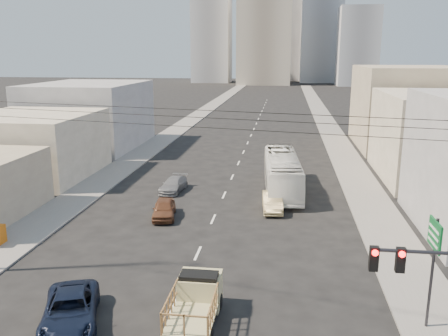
% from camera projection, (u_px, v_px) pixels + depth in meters
% --- Properties ---
extents(ground, '(420.00, 420.00, 0.00)m').
position_uv_depth(ground, '(164.00, 329.00, 20.37)').
color(ground, black).
rests_on(ground, ground).
extents(sidewalk_left, '(3.50, 180.00, 0.12)m').
position_uv_depth(sidewalk_left, '(197.00, 116.00, 89.31)').
color(sidewalk_left, slate).
rests_on(sidewalk_left, ground).
extents(sidewalk_right, '(3.50, 180.00, 0.12)m').
position_uv_depth(sidewalk_right, '(324.00, 118.00, 86.33)').
color(sidewalk_right, slate).
rests_on(sidewalk_right, ground).
extents(lane_dashes, '(0.15, 104.00, 0.01)m').
position_uv_depth(lane_dashes, '(252.00, 132.00, 71.45)').
color(lane_dashes, silver).
rests_on(lane_dashes, ground).
extents(flatbed_pickup, '(1.95, 4.41, 1.90)m').
position_uv_depth(flatbed_pickup, '(196.00, 299.00, 20.64)').
color(flatbed_pickup, tan).
rests_on(flatbed_pickup, ground).
extents(navy_pickup, '(3.81, 5.43, 1.38)m').
position_uv_depth(navy_pickup, '(70.00, 310.00, 20.52)').
color(navy_pickup, black).
rests_on(navy_pickup, ground).
extents(city_bus, '(3.52, 11.76, 3.23)m').
position_uv_depth(city_bus, '(282.00, 173.00, 40.43)').
color(city_bus, white).
rests_on(city_bus, ground).
extents(sedan_brown, '(2.21, 4.06, 1.31)m').
position_uv_depth(sedan_brown, '(164.00, 209.00, 34.07)').
color(sedan_brown, brown).
rests_on(sedan_brown, ground).
extents(sedan_tan, '(1.75, 4.17, 1.34)m').
position_uv_depth(sedan_tan, '(272.00, 202.00, 35.64)').
color(sedan_tan, tan).
rests_on(sedan_tan, ground).
extents(sedan_grey, '(2.01, 4.16, 1.17)m').
position_uv_depth(sedan_grey, '(173.00, 185.00, 40.59)').
color(sedan_grey, slate).
rests_on(sedan_grey, ground).
extents(traffic_signal, '(3.23, 0.35, 6.00)m').
position_uv_depth(traffic_signal, '(436.00, 298.00, 14.80)').
color(traffic_signal, '#2D2D33').
rests_on(traffic_signal, ground).
extents(green_sign, '(0.18, 1.60, 5.00)m').
position_uv_depth(green_sign, '(434.00, 247.00, 19.53)').
color(green_sign, '#2D2D33').
rests_on(green_sign, ground).
extents(overhead_wires, '(23.01, 5.02, 0.72)m').
position_uv_depth(overhead_wires, '(166.00, 117.00, 19.71)').
color(overhead_wires, black).
rests_on(overhead_wires, ground).
extents(bldg_right_mid, '(11.00, 14.00, 8.00)m').
position_uv_depth(bldg_right_mid, '(443.00, 137.00, 43.95)').
color(bldg_right_mid, '#AFA58D').
rests_on(bldg_right_mid, ground).
extents(bldg_right_far, '(12.00, 16.00, 10.00)m').
position_uv_depth(bldg_right_far, '(408.00, 107.00, 59.07)').
color(bldg_right_far, tan).
rests_on(bldg_right_far, ground).
extents(bldg_left_mid, '(11.00, 12.00, 6.00)m').
position_uv_depth(bldg_left_mid, '(32.00, 145.00, 45.20)').
color(bldg_left_mid, '#AFA58D').
rests_on(bldg_left_mid, ground).
extents(bldg_left_far, '(12.00, 16.00, 8.00)m').
position_uv_depth(bldg_left_far, '(90.00, 115.00, 59.49)').
color(bldg_left_far, gray).
rests_on(bldg_left_far, ground).
extents(high_rise_tower, '(20.00, 20.00, 60.00)m').
position_uv_depth(high_rise_tower, '(265.00, 3.00, 177.65)').
color(high_rise_tower, gray).
rests_on(high_rise_tower, ground).
extents(midrise_ne, '(16.00, 16.00, 40.00)m').
position_uv_depth(midrise_ne, '(321.00, 32.00, 191.67)').
color(midrise_ne, gray).
rests_on(midrise_ne, ground).
extents(midrise_nw, '(15.00, 15.00, 34.00)m').
position_uv_depth(midrise_nw, '(212.00, 40.00, 193.13)').
color(midrise_nw, gray).
rests_on(midrise_nw, ground).
extents(midrise_back, '(18.00, 18.00, 44.00)m').
position_uv_depth(midrise_back, '(291.00, 29.00, 207.18)').
color(midrise_back, gray).
rests_on(midrise_back, ground).
extents(midrise_east, '(14.00, 14.00, 28.00)m').
position_uv_depth(midrise_east, '(358.00, 47.00, 172.29)').
color(midrise_east, gray).
rests_on(midrise_east, ground).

